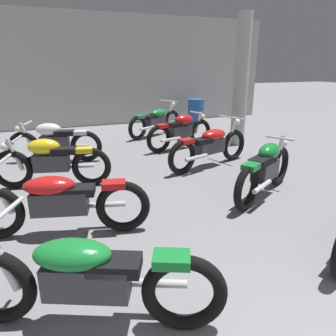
{
  "coord_description": "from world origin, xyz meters",
  "views": [
    {
      "loc": [
        -1.66,
        0.25,
        2.02
      ],
      "look_at": [
        0.0,
        4.36,
        0.55
      ],
      "focal_mm": 33.68,
      "sensor_mm": 36.0,
      "label": 1
    }
  ],
  "objects_px": {
    "motorcycle_right_row_3": "(210,145)",
    "oil_drum": "(196,111)",
    "support_pillar": "(241,82)",
    "motorcycle_left_row_3": "(51,161)",
    "motorcycle_right_row_4": "(181,131)",
    "motorcycle_right_row_2": "(266,168)",
    "motorcycle_left_row_1": "(86,277)",
    "motorcycle_left_row_2": "(59,201)",
    "motorcycle_left_row_4": "(54,141)",
    "motorcycle_right_row_5": "(156,120)"
  },
  "relations": [
    {
      "from": "motorcycle_right_row_3",
      "to": "oil_drum",
      "type": "relative_size",
      "value": 2.48
    },
    {
      "from": "oil_drum",
      "to": "support_pillar",
      "type": "bearing_deg",
      "value": -96.78
    },
    {
      "from": "motorcycle_left_row_3",
      "to": "motorcycle_right_row_4",
      "type": "xyz_separation_m",
      "value": [
        3.09,
        1.53,
        0.0
      ]
    },
    {
      "from": "motorcycle_right_row_2",
      "to": "oil_drum",
      "type": "distance_m",
      "value": 6.54
    },
    {
      "from": "motorcycle_left_row_1",
      "to": "motorcycle_right_row_3",
      "type": "bearing_deg",
      "value": 48.25
    },
    {
      "from": "motorcycle_right_row_4",
      "to": "motorcycle_right_row_2",
      "type": "bearing_deg",
      "value": -89.62
    },
    {
      "from": "motorcycle_left_row_2",
      "to": "motorcycle_left_row_4",
      "type": "distance_m",
      "value": 3.25
    },
    {
      "from": "motorcycle_left_row_1",
      "to": "motorcycle_left_row_3",
      "type": "xyz_separation_m",
      "value": [
        -0.11,
        3.31,
        0.01
      ]
    },
    {
      "from": "motorcycle_right_row_3",
      "to": "motorcycle_right_row_4",
      "type": "relative_size",
      "value": 1.09
    },
    {
      "from": "motorcycle_left_row_2",
      "to": "motorcycle_left_row_4",
      "type": "bearing_deg",
      "value": 87.86
    },
    {
      "from": "support_pillar",
      "to": "motorcycle_right_row_4",
      "type": "relative_size",
      "value": 1.65
    },
    {
      "from": "motorcycle_left_row_2",
      "to": "motorcycle_left_row_3",
      "type": "relative_size",
      "value": 1.1
    },
    {
      "from": "motorcycle_right_row_3",
      "to": "oil_drum",
      "type": "bearing_deg",
      "value": 66.56
    },
    {
      "from": "support_pillar",
      "to": "oil_drum",
      "type": "xyz_separation_m",
      "value": [
        0.38,
        3.16,
        -1.18
      ]
    },
    {
      "from": "motorcycle_right_row_5",
      "to": "motorcycle_left_row_4",
      "type": "bearing_deg",
      "value": -149.75
    },
    {
      "from": "motorcycle_right_row_2",
      "to": "motorcycle_left_row_3",
      "type": "bearing_deg",
      "value": 151.72
    },
    {
      "from": "motorcycle_left_row_3",
      "to": "motorcycle_right_row_5",
      "type": "relative_size",
      "value": 0.98
    },
    {
      "from": "motorcycle_left_row_1",
      "to": "motorcycle_right_row_3",
      "type": "distance_m",
      "value": 4.43
    },
    {
      "from": "motorcycle_right_row_2",
      "to": "support_pillar",
      "type": "bearing_deg",
      "value": 63.28
    },
    {
      "from": "motorcycle_left_row_3",
      "to": "motorcycle_right_row_2",
      "type": "height_order",
      "value": "same"
    },
    {
      "from": "motorcycle_left_row_4",
      "to": "motorcycle_right_row_4",
      "type": "distance_m",
      "value": 2.96
    },
    {
      "from": "motorcycle_right_row_2",
      "to": "motorcycle_right_row_5",
      "type": "height_order",
      "value": "motorcycle_right_row_5"
    },
    {
      "from": "motorcycle_left_row_1",
      "to": "motorcycle_right_row_4",
      "type": "relative_size",
      "value": 1.04
    },
    {
      "from": "oil_drum",
      "to": "motorcycle_left_row_2",
      "type": "bearing_deg",
      "value": -128.55
    },
    {
      "from": "motorcycle_left_row_4",
      "to": "motorcycle_right_row_5",
      "type": "xyz_separation_m",
      "value": [
        2.91,
        1.7,
        -0.01
      ]
    },
    {
      "from": "motorcycle_left_row_3",
      "to": "oil_drum",
      "type": "xyz_separation_m",
      "value": [
        5.04,
        4.58,
        -0.03
      ]
    },
    {
      "from": "motorcycle_right_row_4",
      "to": "oil_drum",
      "type": "relative_size",
      "value": 2.28
    },
    {
      "from": "motorcycle_left_row_1",
      "to": "support_pillar",
      "type": "bearing_deg",
      "value": 46.07
    },
    {
      "from": "motorcycle_left_row_2",
      "to": "oil_drum",
      "type": "height_order",
      "value": "motorcycle_left_row_2"
    },
    {
      "from": "motorcycle_left_row_1",
      "to": "motorcycle_right_row_4",
      "type": "bearing_deg",
      "value": 58.36
    },
    {
      "from": "motorcycle_left_row_1",
      "to": "oil_drum",
      "type": "bearing_deg",
      "value": 57.97
    },
    {
      "from": "motorcycle_left_row_1",
      "to": "motorcycle_left_row_2",
      "type": "height_order",
      "value": "same"
    },
    {
      "from": "motorcycle_left_row_2",
      "to": "motorcycle_right_row_5",
      "type": "distance_m",
      "value": 5.8
    },
    {
      "from": "oil_drum",
      "to": "motorcycle_right_row_4",
      "type": "bearing_deg",
      "value": -122.64
    },
    {
      "from": "motorcycle_right_row_4",
      "to": "motorcycle_left_row_2",
      "type": "bearing_deg",
      "value": -133.33
    },
    {
      "from": "support_pillar",
      "to": "motorcycle_right_row_2",
      "type": "relative_size",
      "value": 1.81
    },
    {
      "from": "oil_drum",
      "to": "motorcycle_left_row_3",
      "type": "bearing_deg",
      "value": -137.76
    },
    {
      "from": "motorcycle_right_row_3",
      "to": "motorcycle_right_row_5",
      "type": "height_order",
      "value": "same"
    },
    {
      "from": "motorcycle_left_row_4",
      "to": "motorcycle_right_row_2",
      "type": "distance_m",
      "value": 4.36
    },
    {
      "from": "motorcycle_right_row_3",
      "to": "motorcycle_right_row_5",
      "type": "relative_size",
      "value": 1.07
    },
    {
      "from": "motorcycle_left_row_4",
      "to": "motorcycle_right_row_2",
      "type": "height_order",
      "value": "same"
    },
    {
      "from": "motorcycle_left_row_4",
      "to": "motorcycle_right_row_4",
      "type": "xyz_separation_m",
      "value": [
        2.96,
        0.02,
        0.0
      ]
    },
    {
      "from": "motorcycle_left_row_2",
      "to": "motorcycle_right_row_5",
      "type": "height_order",
      "value": "same"
    },
    {
      "from": "support_pillar",
      "to": "motorcycle_right_row_3",
      "type": "bearing_deg",
      "value": -138.39
    },
    {
      "from": "motorcycle_left_row_4",
      "to": "motorcycle_right_row_5",
      "type": "relative_size",
      "value": 0.97
    },
    {
      "from": "motorcycle_left_row_3",
      "to": "motorcycle_left_row_2",
      "type": "bearing_deg",
      "value": -89.69
    },
    {
      "from": "motorcycle_right_row_3",
      "to": "oil_drum",
      "type": "distance_m",
      "value": 5.0
    },
    {
      "from": "support_pillar",
      "to": "motorcycle_right_row_5",
      "type": "bearing_deg",
      "value": 132.35
    },
    {
      "from": "motorcycle_right_row_5",
      "to": "motorcycle_left_row_1",
      "type": "bearing_deg",
      "value": -114.25
    },
    {
      "from": "support_pillar",
      "to": "motorcycle_left_row_4",
      "type": "relative_size",
      "value": 1.67
    }
  ]
}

